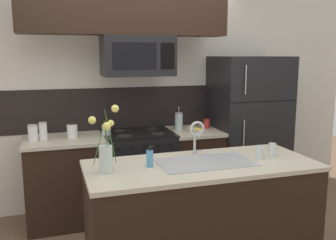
{
  "coord_description": "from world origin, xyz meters",
  "views": [
    {
      "loc": [
        -0.9,
        -3.01,
        1.77
      ],
      "look_at": [
        0.14,
        0.27,
        1.16
      ],
      "focal_mm": 40.0,
      "sensor_mm": 36.0,
      "label": 1
    }
  ],
  "objects": [
    {
      "name": "coffee_tin",
      "position": [
        0.83,
        0.95,
        0.97
      ],
      "size": [
        0.08,
        0.08,
        0.11
      ],
      "primitive_type": "cylinder",
      "color": "#B22D23",
      "rests_on": "back_counter_right"
    },
    {
      "name": "stove_range",
      "position": [
        0.0,
        0.9,
        0.46
      ],
      "size": [
        0.76,
        0.64,
        0.93
      ],
      "color": "black",
      "rests_on": "ground"
    },
    {
      "name": "back_counter_left",
      "position": [
        -0.78,
        0.9,
        0.46
      ],
      "size": [
        0.83,
        0.65,
        0.91
      ],
      "color": "black",
      "rests_on": "ground"
    },
    {
      "name": "upper_cabinet_band",
      "position": [
        -0.12,
        0.85,
        2.26
      ],
      "size": [
        2.11,
        0.34,
        0.6
      ],
      "primitive_type": "cube",
      "color": "black"
    },
    {
      "name": "flower_vase",
      "position": [
        -0.53,
        -0.36,
        1.06
      ],
      "size": [
        0.22,
        0.11,
        0.5
      ],
      "color": "silver",
      "rests_on": "island_counter"
    },
    {
      "name": "dish_soap_bottle",
      "position": [
        -0.19,
        -0.32,
        0.98
      ],
      "size": [
        0.06,
        0.05,
        0.16
      ],
      "color": "#4C93C6",
      "rests_on": "island_counter"
    },
    {
      "name": "rear_partition",
      "position": [
        0.3,
        1.28,
        1.3
      ],
      "size": [
        5.2,
        0.1,
        2.6
      ],
      "primitive_type": "cube",
      "color": "silver",
      "rests_on": "ground"
    },
    {
      "name": "splash_band",
      "position": [
        0.0,
        1.22,
        1.15
      ],
      "size": [
        2.91,
        0.01,
        0.48
      ],
      "primitive_type": "cube",
      "color": "black",
      "rests_on": "rear_partition"
    },
    {
      "name": "microwave",
      "position": [
        0.0,
        0.88,
        1.75
      ],
      "size": [
        0.74,
        0.4,
        0.42
      ],
      "color": "black"
    },
    {
      "name": "back_counter_right",
      "position": [
        0.66,
        0.9,
        0.46
      ],
      "size": [
        0.58,
        0.65,
        0.91
      ],
      "color": "black",
      "rests_on": "ground"
    },
    {
      "name": "sink_faucet",
      "position": [
        0.27,
        -0.14,
        1.11
      ],
      "size": [
        0.14,
        0.14,
        0.31
      ],
      "color": "#B7BABF",
      "rests_on": "island_counter"
    },
    {
      "name": "banana_bunch",
      "position": [
        0.66,
        0.84,
        0.93
      ],
      "size": [
        0.19,
        0.12,
        0.08
      ],
      "color": "yellow",
      "rests_on": "back_counter_right"
    },
    {
      "name": "storage_jar_medium",
      "position": [
        -0.98,
        0.89,
        1.0
      ],
      "size": [
        0.08,
        0.08,
        0.18
      ],
      "color": "silver",
      "rests_on": "back_counter_left"
    },
    {
      "name": "refrigerator",
      "position": [
        1.35,
        0.92,
        0.87
      ],
      "size": [
        0.84,
        0.74,
        1.74
      ],
      "color": "black",
      "rests_on": "ground"
    },
    {
      "name": "french_press",
      "position": [
        0.49,
        0.96,
        1.01
      ],
      "size": [
        0.09,
        0.09,
        0.27
      ],
      "color": "silver",
      "rests_on": "back_counter_right"
    },
    {
      "name": "storage_jar_tall",
      "position": [
        -1.08,
        0.88,
        0.99
      ],
      "size": [
        0.1,
        0.1,
        0.16
      ],
      "color": "silver",
      "rests_on": "back_counter_left"
    },
    {
      "name": "storage_jar_short",
      "position": [
        -0.7,
        0.9,
        0.99
      ],
      "size": [
        0.11,
        0.11,
        0.16
      ],
      "color": "silver",
      "rests_on": "back_counter_left"
    },
    {
      "name": "island_counter",
      "position": [
        0.23,
        -0.35,
        0.46
      ],
      "size": [
        1.84,
        0.79,
        0.91
      ],
      "color": "black",
      "rests_on": "ground"
    },
    {
      "name": "kitchen_sink",
      "position": [
        0.26,
        -0.35,
        0.84
      ],
      "size": [
        0.76,
        0.42,
        0.16
      ],
      "color": "#ADAFB5",
      "rests_on": "island_counter"
    },
    {
      "name": "spare_glass",
      "position": [
        0.87,
        -0.34,
        0.97
      ],
      "size": [
        0.06,
        0.06,
        0.11
      ],
      "color": "silver",
      "rests_on": "island_counter"
    },
    {
      "name": "storage_jar_squat",
      "position": [
        -0.35,
        0.9,
        0.97
      ],
      "size": [
        0.1,
        0.1,
        0.13
      ],
      "color": "silver",
      "rests_on": "back_counter_left"
    },
    {
      "name": "drinking_glass",
      "position": [
        0.74,
        -0.37,
        0.97
      ],
      "size": [
        0.06,
        0.06,
        0.11
      ],
      "color": "silver",
      "rests_on": "island_counter"
    }
  ]
}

